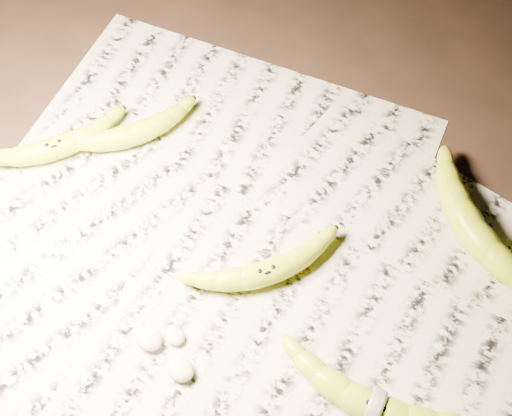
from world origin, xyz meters
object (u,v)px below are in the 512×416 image
Objects in this scene: banana_center at (266,272)px; banana_upper_a at (473,229)px; banana_left_a at (55,147)px; banana_left_b at (132,133)px; banana_taped at (375,407)px.

banana_upper_a is at bearing -6.46° from banana_center.
banana_left_a is at bearing 127.72° from banana_center.
banana_left_a is 1.08× the size of banana_left_b.
banana_left_b is at bearing -10.35° from banana_left_a.
banana_left_b is 0.95× the size of banana_center.
banana_upper_a is at bearing 81.24° from banana_taped.
banana_upper_a is (0.17, 0.21, 0.00)m from banana_center.
banana_taped is 0.27m from banana_upper_a.
banana_left_a is 0.35m from banana_center.
banana_left_a is 0.11m from banana_left_b.
banana_taped is (0.55, -0.03, 0.00)m from banana_left_a.
banana_left_b and banana_center have the same top height.
banana_center is (0.28, -0.06, 0.00)m from banana_left_b.
banana_upper_a reaches higher than banana_left_b.
banana_taped is (0.48, -0.11, 0.00)m from banana_left_b.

